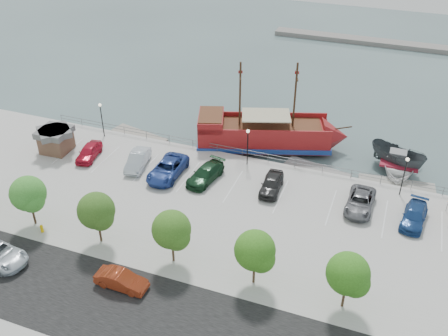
% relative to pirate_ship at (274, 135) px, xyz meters
% --- Properties ---
extents(ground, '(160.00, 160.00, 0.00)m').
position_rel_pirate_ship_xyz_m(ground, '(-1.40, -12.39, -1.88)').
color(ground, '#445658').
extents(street, '(100.00, 8.00, 0.04)m').
position_rel_pirate_ship_xyz_m(street, '(-1.40, -28.39, -0.87)').
color(street, black).
rests_on(street, land_slab).
extents(sidewalk, '(100.00, 4.00, 0.05)m').
position_rel_pirate_ship_xyz_m(sidewalk, '(-1.40, -22.39, -0.86)').
color(sidewalk, '#A5A59F').
rests_on(sidewalk, land_slab).
extents(seawall_railing, '(50.00, 0.06, 1.00)m').
position_rel_pirate_ship_xyz_m(seawall_railing, '(-1.40, -4.59, -0.35)').
color(seawall_railing, slate).
rests_on(seawall_railing, land_slab).
extents(far_shore, '(40.00, 3.00, 0.80)m').
position_rel_pirate_ship_xyz_m(far_shore, '(8.60, 42.61, -1.48)').
color(far_shore, gray).
rests_on(far_shore, ground).
extents(pirate_ship, '(18.06, 10.08, 11.20)m').
position_rel_pirate_ship_xyz_m(pirate_ship, '(0.00, 0.00, 0.00)').
color(pirate_ship, maroon).
rests_on(pirate_ship, ground).
extents(patrol_boat, '(6.91, 5.04, 2.51)m').
position_rel_pirate_ship_xyz_m(patrol_boat, '(13.85, 0.50, -0.62)').
color(patrol_boat, '#3B4246').
rests_on(patrol_boat, ground).
extents(speedboat, '(5.02, 7.02, 1.45)m').
position_rel_pirate_ship_xyz_m(speedboat, '(14.16, -0.42, -1.15)').
color(speedboat, white).
rests_on(speedboat, ground).
extents(dock_west, '(7.79, 3.78, 0.43)m').
position_rel_pirate_ship_xyz_m(dock_west, '(-16.24, -3.19, -1.66)').
color(dock_west, gray).
rests_on(dock_west, ground).
extents(dock_mid, '(7.53, 3.65, 0.41)m').
position_rel_pirate_ship_xyz_m(dock_mid, '(5.86, -3.19, -1.67)').
color(dock_mid, gray).
rests_on(dock_mid, ground).
extents(dock_east, '(7.95, 2.96, 0.44)m').
position_rel_pirate_ship_xyz_m(dock_east, '(14.23, -3.19, -1.65)').
color(dock_east, gray).
rests_on(dock_east, ground).
extents(shed, '(3.50, 3.50, 2.74)m').
position_rel_pirate_ship_xyz_m(shed, '(-22.54, -10.68, 0.58)').
color(shed, brown).
rests_on(shed, land_slab).
extents(street_sedan, '(4.28, 1.53, 1.41)m').
position_rel_pirate_ship_xyz_m(street_sedan, '(-4.94, -26.45, -0.17)').
color(street_sedan, maroon).
rests_on(street_sedan, street).
extents(fire_hydrant, '(0.28, 0.28, 0.81)m').
position_rel_pirate_ship_xyz_m(fire_hydrant, '(-15.02, -23.19, -0.43)').
color(fire_hydrant, '#F1B901').
rests_on(fire_hydrant, sidewalk).
extents(lamp_post_left, '(0.36, 0.36, 4.28)m').
position_rel_pirate_ship_xyz_m(lamp_post_left, '(-19.40, -5.89, 2.06)').
color(lamp_post_left, black).
rests_on(lamp_post_left, land_slab).
extents(lamp_post_mid, '(0.36, 0.36, 4.28)m').
position_rel_pirate_ship_xyz_m(lamp_post_mid, '(-1.40, -5.89, 2.06)').
color(lamp_post_mid, black).
rests_on(lamp_post_mid, land_slab).
extents(lamp_post_right, '(0.36, 0.36, 4.28)m').
position_rel_pirate_ship_xyz_m(lamp_post_right, '(14.60, -5.89, 2.06)').
color(lamp_post_right, black).
rests_on(lamp_post_right, land_slab).
extents(tree_b, '(3.30, 3.20, 5.00)m').
position_rel_pirate_ship_xyz_m(tree_b, '(-16.25, -22.46, 2.42)').
color(tree_b, '#473321').
rests_on(tree_b, sidewalk).
extents(tree_c, '(3.30, 3.20, 5.00)m').
position_rel_pirate_ship_xyz_m(tree_c, '(-9.25, -22.46, 2.42)').
color(tree_c, '#473321').
rests_on(tree_c, sidewalk).
extents(tree_d, '(3.30, 3.20, 5.00)m').
position_rel_pirate_ship_xyz_m(tree_d, '(-2.25, -22.46, 2.42)').
color(tree_d, '#473321').
rests_on(tree_d, sidewalk).
extents(tree_e, '(3.30, 3.20, 5.00)m').
position_rel_pirate_ship_xyz_m(tree_e, '(4.75, -22.46, 2.42)').
color(tree_e, '#473321').
rests_on(tree_e, sidewalk).
extents(tree_f, '(3.30, 3.20, 5.00)m').
position_rel_pirate_ship_xyz_m(tree_f, '(11.75, -22.46, 2.42)').
color(tree_f, '#473321').
rests_on(tree_f, sidewalk).
extents(parked_car_a, '(2.52, 4.66, 1.51)m').
position_rel_pirate_ship_xyz_m(parked_car_a, '(-18.26, -10.72, -0.12)').
color(parked_car_a, '#B6132A').
rests_on(parked_car_a, land_slab).
extents(parked_car_b, '(2.55, 5.03, 1.58)m').
position_rel_pirate_ship_xyz_m(parked_car_b, '(-12.33, -10.39, -0.08)').
color(parked_car_b, silver).
rests_on(parked_car_b, land_slab).
extents(parked_car_c, '(2.79, 5.99, 1.66)m').
position_rel_pirate_ship_xyz_m(parked_car_c, '(-8.50, -10.91, -0.05)').
color(parked_car_c, navy).
rests_on(parked_car_c, land_slab).
extents(parked_car_d, '(3.03, 5.53, 1.52)m').
position_rel_pirate_ship_xyz_m(parked_car_d, '(-4.48, -10.32, -0.12)').
color(parked_car_d, '#14371E').
rests_on(parked_car_d, land_slab).
extents(parked_car_e, '(2.13, 4.77, 1.59)m').
position_rel_pirate_ship_xyz_m(parked_car_e, '(2.42, -9.70, -0.08)').
color(parked_car_e, '#242424').
rests_on(parked_car_e, land_slab).
extents(parked_car_g, '(2.60, 5.40, 1.48)m').
position_rel_pirate_ship_xyz_m(parked_car_g, '(11.14, -9.61, -0.13)').
color(parked_car_g, slate).
rests_on(parked_car_g, land_slab).
extents(parked_car_h, '(2.58, 5.12, 1.43)m').
position_rel_pirate_ship_xyz_m(parked_car_h, '(16.07, -9.99, -0.16)').
color(parked_car_h, navy).
rests_on(parked_car_h, land_slab).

